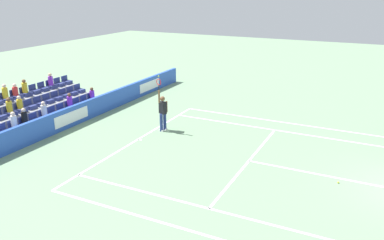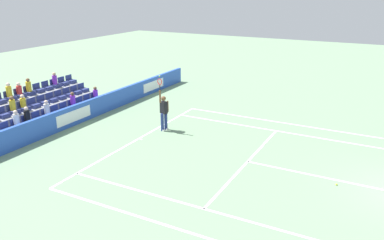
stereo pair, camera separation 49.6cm
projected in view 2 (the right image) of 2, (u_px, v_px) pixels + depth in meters
line_baseline at (139, 139)px, 18.63m from camera, size 10.97×0.10×0.01m
line_service at (248, 162)px, 16.21m from camera, size 8.23×0.10×0.01m
line_centre_service at (328, 178)px, 14.79m from camera, size 0.10×6.40×0.01m
line_singles_sideline_left at (217, 212)px, 12.56m from camera, size 0.10×11.89×0.01m
line_singles_sideline_right at (285, 132)px, 19.45m from camera, size 0.10×11.89×0.01m
line_doubles_sideline_left at (197, 235)px, 11.41m from camera, size 0.10×11.89×0.01m
line_doubles_sideline_right at (292, 124)px, 20.60m from camera, size 0.10×11.89×0.01m
line_centre_mark at (140, 139)px, 18.59m from camera, size 0.10×0.20×0.01m
sponsor_barrier at (73, 116)px, 20.28m from camera, size 22.53×0.22×1.05m
tennis_player at (164, 111)px, 19.42m from camera, size 0.51×0.42×2.85m
stadium_stand at (40, 109)px, 21.27m from camera, size 6.82×2.85×2.20m
loose_tennis_ball at (337, 184)px, 14.27m from camera, size 0.07×0.07×0.07m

